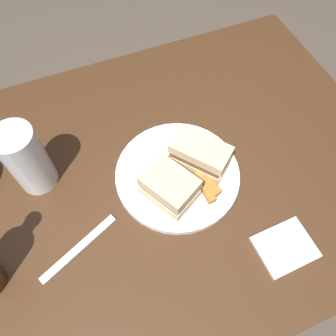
% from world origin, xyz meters
% --- Properties ---
extents(ground_plane, '(6.00, 6.00, 0.00)m').
position_xyz_m(ground_plane, '(0.00, 0.00, 0.00)').
color(ground_plane, '#4C4238').
extents(dining_table, '(1.07, 0.78, 0.77)m').
position_xyz_m(dining_table, '(0.00, 0.00, 0.39)').
color(dining_table, '#422816').
rests_on(dining_table, ground).
extents(plate, '(0.27, 0.27, 0.01)m').
position_xyz_m(plate, '(-0.04, 0.02, 0.78)').
color(plate, white).
rests_on(plate, dining_table).
extents(sandwich_half_left, '(0.12, 0.13, 0.07)m').
position_xyz_m(sandwich_half_left, '(-0.00, 0.06, 0.82)').
color(sandwich_half_left, beige).
rests_on(sandwich_half_left, plate).
extents(sandwich_half_right, '(0.13, 0.14, 0.06)m').
position_xyz_m(sandwich_half_right, '(-0.09, 0.01, 0.82)').
color(sandwich_half_right, beige).
rests_on(sandwich_half_right, plate).
extents(potato_wedge_front, '(0.04, 0.04, 0.02)m').
position_xyz_m(potato_wedge_front, '(-0.08, 0.05, 0.79)').
color(potato_wedge_front, '#AD702D').
rests_on(potato_wedge_front, plate).
extents(potato_wedge_middle, '(0.02, 0.04, 0.02)m').
position_xyz_m(potato_wedge_middle, '(-0.07, 0.10, 0.79)').
color(potato_wedge_middle, '#AD702D').
rests_on(potato_wedge_middle, plate).
extents(potato_wedge_back, '(0.04, 0.03, 0.02)m').
position_xyz_m(potato_wedge_back, '(-0.04, 0.06, 0.80)').
color(potato_wedge_back, '#B77F33').
rests_on(potato_wedge_back, plate).
extents(potato_wedge_left_edge, '(0.03, 0.05, 0.02)m').
position_xyz_m(potato_wedge_left_edge, '(-0.09, 0.08, 0.80)').
color(potato_wedge_left_edge, '#AD702D').
rests_on(potato_wedge_left_edge, plate).
extents(pint_glass, '(0.08, 0.08, 0.16)m').
position_xyz_m(pint_glass, '(0.25, -0.09, 0.84)').
color(pint_glass, white).
rests_on(pint_glass, dining_table).
extents(napkin, '(0.11, 0.09, 0.01)m').
position_xyz_m(napkin, '(-0.17, 0.25, 0.78)').
color(napkin, silver).
rests_on(napkin, dining_table).
extents(fork, '(0.17, 0.09, 0.01)m').
position_xyz_m(fork, '(0.21, 0.10, 0.78)').
color(fork, silver).
rests_on(fork, dining_table).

